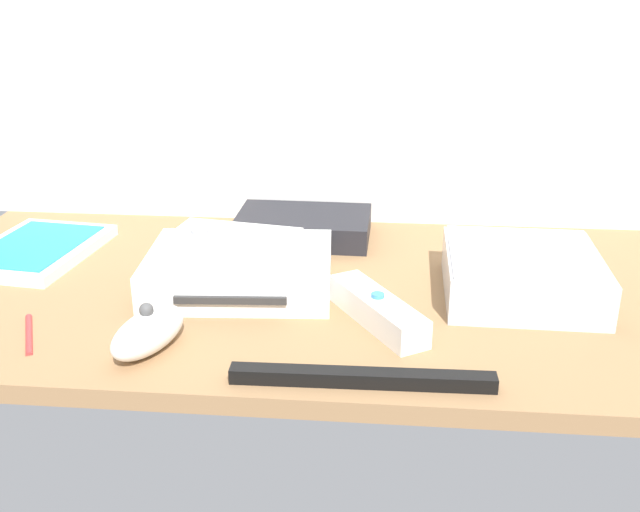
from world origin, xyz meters
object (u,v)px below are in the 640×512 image
network_router (303,226)px  remote_classic_pad (233,243)px  stylus_pen (29,332)px  remote_wand (377,310)px  mini_computer (521,273)px  game_case (36,250)px  game_console (240,270)px  remote_nunchuk (148,332)px  sensor_bar (362,378)px

network_router → remote_classic_pad: 18.38cm
stylus_pen → remote_wand: bearing=9.8°
network_router → mini_computer: bearing=-30.2°
game_case → remote_wand: remote_wand is taller
mini_computer → stylus_pen: (-51.43, -14.91, -2.29)cm
game_console → mini_computer: mini_computer is taller
game_case → mini_computer: bearing=0.5°
stylus_pen → remote_nunchuk: bearing=-8.2°
game_console → remote_wand: 17.83cm
remote_nunchuk → stylus_pen: (-13.28, 1.90, -1.69)cm
remote_nunchuk → remote_wand: bearing=40.0°
mini_computer → remote_nunchuk: 41.70cm
mini_computer → sensor_bar: size_ratio=0.72×
game_case → remote_wand: (44.40, -15.26, 0.75)cm
game_case → network_router: 35.13cm
mini_computer → stylus_pen: size_ratio=1.93×
game_console → stylus_pen: size_ratio=2.45×
game_console → remote_classic_pad: remote_classic_pad is taller
game_case → remote_nunchuk: 32.27cm
sensor_bar → stylus_pen: 34.87cm
remote_classic_pad → sensor_bar: remote_classic_pad is taller
mini_computer → remote_classic_pad: (-32.93, -0.79, 2.77)cm
game_console → mini_computer: size_ratio=1.27×
mini_computer → remote_wand: 18.37cm
stylus_pen → game_case: bearing=113.0°
remote_classic_pad → sensor_bar: size_ratio=0.65×
remote_classic_pad → stylus_pen: size_ratio=1.73×
game_console → network_router: size_ratio=1.21×
network_router → remote_wand: same height
game_console → remote_nunchuk: size_ratio=2.02×
mini_computer → remote_classic_pad: 33.05cm
remote_wand → remote_nunchuk: (-22.07, -8.00, 0.53)cm
game_case → remote_nunchuk: (22.33, -23.26, 1.28)cm
game_case → stylus_pen: size_ratio=2.27×
remote_wand → sensor_bar: size_ratio=0.60×
game_console → remote_classic_pad: (-0.75, 0.37, 3.21)cm
remote_wand → sensor_bar: remote_wand is taller
mini_computer → remote_nunchuk: mini_computer is taller
game_console → network_router: (5.45, 17.27, -0.50)cm
remote_wand → stylus_pen: size_ratio=1.60×
remote_classic_pad → remote_wand: bearing=-15.9°
game_case → stylus_pen: bearing=-60.4°
remote_nunchuk → remote_classic_pad: size_ratio=0.70×
game_case → remote_classic_pad: (27.55, -7.23, 4.65)cm
remote_nunchuk → sensor_bar: (21.00, -4.46, -1.34)cm
game_console → remote_nunchuk: 16.76cm
game_console → sensor_bar: game_console is taller
remote_wand → remote_nunchuk: bearing=167.5°
mini_computer → remote_wand: bearing=-151.3°
game_console → remote_classic_pad: 3.32cm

